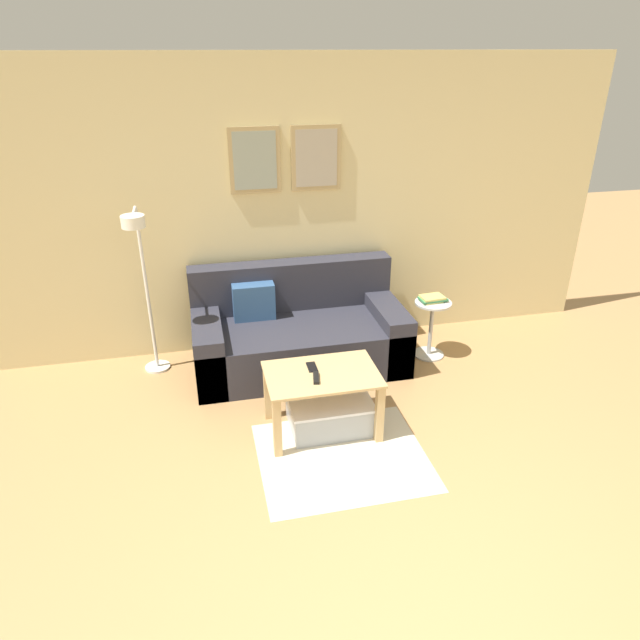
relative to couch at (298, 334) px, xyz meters
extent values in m
plane|color=tan|center=(0.20, -2.78, -0.29)|extent=(16.00, 16.00, 0.00)
cube|color=beige|center=(0.20, 0.47, 0.99)|extent=(5.60, 0.06, 2.55)
cube|color=tan|center=(-0.26, 0.43, 1.43)|extent=(0.43, 0.02, 0.54)
cube|color=#939E8E|center=(-0.26, 0.42, 1.43)|extent=(0.36, 0.01, 0.47)
cube|color=tan|center=(0.27, 0.43, 1.43)|extent=(0.43, 0.02, 0.54)
cube|color=#ADA38E|center=(0.27, 0.42, 1.43)|extent=(0.36, 0.01, 0.47)
cube|color=beige|center=(0.05, -1.37, -0.28)|extent=(1.15, 0.99, 0.01)
cube|color=#2D2D38|center=(0.01, -0.05, -0.08)|extent=(1.81, 0.91, 0.41)
cube|color=#2D2D38|center=(0.01, 0.30, 0.35)|extent=(1.81, 0.20, 0.44)
cube|color=#2D2D38|center=(-0.78, -0.05, -0.02)|extent=(0.24, 0.91, 0.53)
cube|color=#2D2D38|center=(0.79, -0.05, -0.02)|extent=(0.24, 0.91, 0.53)
cube|color=#335684|center=(-0.36, 0.13, 0.29)|extent=(0.36, 0.14, 0.32)
cube|color=tan|center=(-0.01, -1.02, 0.18)|extent=(0.81, 0.54, 0.02)
cube|color=tan|center=(-0.38, -1.25, -0.06)|extent=(0.06, 0.06, 0.46)
cube|color=tan|center=(0.35, -1.25, -0.06)|extent=(0.06, 0.06, 0.46)
cube|color=tan|center=(-0.38, -0.78, -0.06)|extent=(0.06, 0.06, 0.46)
cube|color=tan|center=(0.35, -0.78, -0.06)|extent=(0.06, 0.06, 0.46)
cube|color=#9EA3A8|center=(0.05, -1.00, -0.17)|extent=(0.58, 0.44, 0.23)
cube|color=silver|center=(0.05, -1.00, -0.05)|extent=(0.61, 0.46, 0.02)
cylinder|color=white|center=(-1.23, 0.17, -0.28)|extent=(0.22, 0.22, 0.02)
cylinder|color=white|center=(-1.23, 0.17, 0.45)|extent=(0.03, 0.03, 1.43)
cylinder|color=white|center=(-1.23, 0.02, 1.16)|extent=(0.02, 0.30, 0.02)
cylinder|color=white|center=(-1.23, -0.13, 1.13)|extent=(0.17, 0.17, 0.09)
cylinder|color=silver|center=(1.20, -0.14, -0.28)|extent=(0.28, 0.28, 0.01)
cylinder|color=silver|center=(1.20, -0.14, -0.02)|extent=(0.04, 0.04, 0.50)
cylinder|color=silver|center=(1.20, -0.14, 0.24)|extent=(0.33, 0.33, 0.02)
cube|color=#D8C666|center=(1.19, -0.12, 0.25)|extent=(0.18, 0.15, 0.01)
cube|color=#387F4C|center=(1.20, -0.12, 0.27)|extent=(0.24, 0.15, 0.02)
cube|color=#D8C666|center=(1.20, -0.12, 0.29)|extent=(0.21, 0.17, 0.02)
cube|color=black|center=(-0.07, -1.08, 0.20)|extent=(0.07, 0.15, 0.02)
cube|color=black|center=(-0.07, -0.92, 0.20)|extent=(0.07, 0.14, 0.01)
camera|label=1|loc=(-0.80, -4.41, 2.29)|focal=32.00mm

